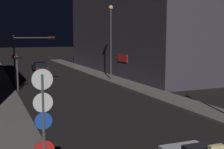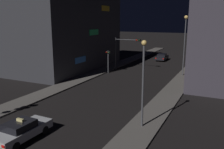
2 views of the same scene
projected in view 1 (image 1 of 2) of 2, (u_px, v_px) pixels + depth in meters
sidewalk_left at (0, 87)px, 31.09m from camera, size 2.56×67.98×0.15m
sidewalk_right at (115, 80)px, 36.09m from camera, size 2.56×67.98×0.15m
building_facade_right at (134, 22)px, 44.05m from camera, size 9.80×32.18×14.69m
far_car at (40, 67)px, 45.22m from camera, size 1.87×4.48×1.42m
traffic_light_overhead at (30, 49)px, 31.93m from camera, size 4.42×0.42×5.39m
traffic_light_left_kerb at (17, 65)px, 28.91m from camera, size 0.80×0.42×3.57m
sign_pole_left at (44, 129)px, 8.64m from camera, size 0.60×0.10×4.23m
street_lamp_far_block at (111, 30)px, 35.40m from camera, size 0.53×0.53×8.76m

